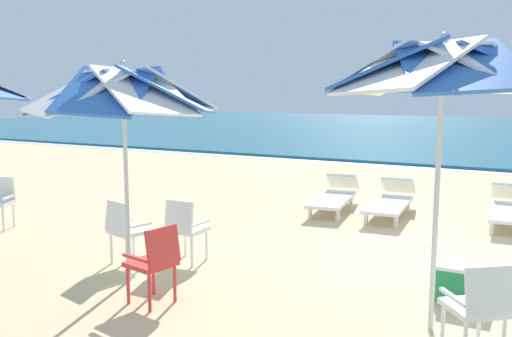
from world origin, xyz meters
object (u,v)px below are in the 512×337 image
beach_umbrella_1 (123,93)px  cooler_box (457,282)px  sun_lounger_0 (509,208)px  beach_umbrella_0 (443,72)px  sun_lounger_1 (390,201)px  plastic_chair_0 (479,305)px  plastic_chair_3 (155,260)px  sun_lounger_2 (334,196)px  plastic_chair_1 (185,226)px  plastic_chair_2 (125,228)px

beach_umbrella_1 → cooler_box: bearing=19.3°
sun_lounger_0 → cooler_box: (-0.27, -4.07, -0.08)m
beach_umbrella_0 → sun_lounger_0: 5.44m
sun_lounger_1 → sun_lounger_0: bearing=10.0°
plastic_chair_0 → plastic_chair_3: bearing=-173.9°
sun_lounger_0 → beach_umbrella_0: bearing=-94.3°
sun_lounger_0 → sun_lounger_1: 2.01m
sun_lounger_1 → beach_umbrella_1: bearing=-110.6°
sun_lounger_2 → beach_umbrella_0: bearing=-59.6°
cooler_box → sun_lounger_2: bearing=127.2°
plastic_chair_1 → sun_lounger_1: plastic_chair_1 is taller
sun_lounger_0 → sun_lounger_1: same height
plastic_chair_1 → sun_lounger_2: (0.60, 4.03, -0.22)m
plastic_chair_0 → beach_umbrella_1: 4.31m
cooler_box → plastic_chair_1: bearing=-174.1°
plastic_chair_3 → cooler_box: bearing=30.6°
plastic_chair_2 → cooler_box: size_ratio=1.73×
plastic_chair_3 → sun_lounger_1: 5.52m
sun_lounger_0 → sun_lounger_1: (-1.98, -0.35, 0.00)m
plastic_chair_1 → cooler_box: size_ratio=1.73×
sun_lounger_1 → plastic_chair_2: bearing=-117.3°
beach_umbrella_1 → plastic_chair_2: (-0.46, 0.46, -1.76)m
beach_umbrella_0 → plastic_chair_3: beach_umbrella_0 is taller
sun_lounger_1 → sun_lounger_2: bearing=-177.9°
beach_umbrella_0 → plastic_chair_2: size_ratio=3.23×
plastic_chair_3 → cooler_box: plastic_chair_3 is taller
plastic_chair_0 → sun_lounger_0: 5.41m
plastic_chair_2 → sun_lounger_1: (2.33, 4.52, -0.22)m
beach_umbrella_0 → sun_lounger_1: beach_umbrella_0 is taller
plastic_chair_1 → sun_lounger_0: (3.67, 4.42, -0.22)m
plastic_chair_1 → sun_lounger_1: (1.69, 4.07, -0.22)m
beach_umbrella_0 → plastic_chair_2: bearing=178.5°
plastic_chair_2 → sun_lounger_1: 5.09m
plastic_chair_3 → plastic_chair_0: bearing=6.1°
beach_umbrella_0 → sun_lounger_2: size_ratio=1.26×
plastic_chair_0 → sun_lounger_1: plastic_chair_0 is taller
beach_umbrella_1 → sun_lounger_0: size_ratio=1.21×
plastic_chair_1 → plastic_chair_0: bearing=-14.7°
sun_lounger_1 → plastic_chair_1: bearing=-112.5°
beach_umbrella_0 → cooler_box: beach_umbrella_0 is taller
sun_lounger_2 → beach_umbrella_1: bearing=-99.0°
beach_umbrella_1 → sun_lounger_1: size_ratio=1.21×
beach_umbrella_0 → sun_lounger_0: size_ratio=1.28×
beach_umbrella_1 → plastic_chair_2: size_ratio=3.04×
beach_umbrella_0 → plastic_chair_3: size_ratio=3.23×
plastic_chair_1 → sun_lounger_0: plastic_chair_1 is taller
plastic_chair_1 → cooler_box: 3.43m
sun_lounger_2 → plastic_chair_2: bearing=-105.6°
cooler_box → plastic_chair_3: bearing=-149.4°
beach_umbrella_1 → sun_lounger_2: size_ratio=1.19×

